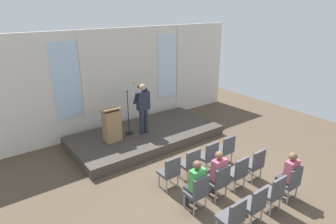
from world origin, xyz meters
TOP-DOWN VIEW (x-y plane):
  - ground_plane at (0.00, 0.00)m, footprint 14.22×14.22m
  - rear_partition at (0.02, 5.46)m, footprint 10.37×0.14m
  - stage_platform at (0.00, 3.88)m, footprint 5.16×2.57m
  - speaker at (-0.11, 3.83)m, footprint 0.50×0.69m
  - mic_stand at (-0.54, 4.09)m, footprint 0.28×0.28m
  - lectern at (-1.25, 3.93)m, footprint 0.60×0.48m
  - chair_r0_c0 at (-1.04, 1.06)m, footprint 0.46×0.44m
  - chair_r0_c1 at (-0.35, 1.06)m, footprint 0.46×0.44m
  - chair_r0_c2 at (0.35, 1.06)m, footprint 0.46×0.44m
  - chair_r0_c3 at (1.04, 1.06)m, footprint 0.46×0.44m
  - chair_r1_c0 at (-1.04, 0.01)m, footprint 0.46×0.44m
  - audience_r1_c0 at (-1.04, 0.09)m, footprint 0.36×0.39m
  - chair_r1_c1 at (-0.35, 0.01)m, footprint 0.46×0.44m
  - audience_r1_c1 at (-0.35, 0.09)m, footprint 0.36×0.39m
  - chair_r1_c2 at (0.35, 0.01)m, footprint 0.46×0.44m
  - chair_r1_c3 at (1.04, 0.01)m, footprint 0.46×0.44m
  - chair_r2_c0 at (-1.04, -1.04)m, footprint 0.46×0.44m
  - chair_r2_c1 at (-0.35, -1.04)m, footprint 0.46×0.44m
  - chair_r2_c2 at (0.35, -1.04)m, footprint 0.46×0.44m
  - chair_r2_c3 at (1.04, -1.04)m, footprint 0.46×0.44m
  - audience_r2_c3 at (1.04, -0.96)m, footprint 0.36×0.39m

SIDE VIEW (x-z plane):
  - ground_plane at x=0.00m, z-range 0.00..0.00m
  - stage_platform at x=0.00m, z-range 0.00..0.33m
  - chair_r0_c0 at x=-1.04m, z-range 0.06..1.00m
  - chair_r0_c1 at x=-0.35m, z-range 0.06..1.00m
  - chair_r0_c2 at x=0.35m, z-range 0.06..1.00m
  - chair_r0_c3 at x=1.04m, z-range 0.06..1.00m
  - chair_r1_c0 at x=-1.04m, z-range 0.06..1.00m
  - chair_r1_c1 at x=-0.35m, z-range 0.06..1.00m
  - chair_r1_c2 at x=0.35m, z-range 0.06..1.00m
  - chair_r1_c3 at x=1.04m, z-range 0.06..1.00m
  - chair_r2_c0 at x=-1.04m, z-range 0.06..1.00m
  - chair_r2_c1 at x=-0.35m, z-range 0.06..1.00m
  - chair_r2_c2 at x=0.35m, z-range 0.06..1.00m
  - chair_r2_c3 at x=1.04m, z-range 0.06..1.00m
  - mic_stand at x=-0.54m, z-range -0.11..1.45m
  - audience_r2_c3 at x=1.04m, z-range 0.07..1.36m
  - audience_r1_c0 at x=-1.04m, z-range 0.07..1.37m
  - audience_r1_c1 at x=-0.35m, z-range 0.07..1.38m
  - lectern at x=-1.25m, z-range 0.31..1.47m
  - speaker at x=-0.11m, z-range 0.48..2.23m
  - rear_partition at x=0.02m, z-range 0.01..3.79m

